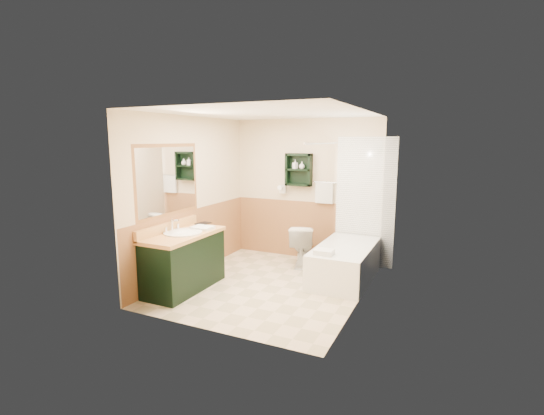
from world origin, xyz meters
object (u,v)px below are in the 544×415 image
(wall_shelf, at_px, (299,170))
(hair_dryer, at_px, (283,189))
(soap_bottle_b, at_px, (302,166))
(vanity, at_px, (184,261))
(bathtub, at_px, (345,263))
(toilet, at_px, (302,245))
(soap_bottle_a, at_px, (295,167))
(vanity_book, at_px, (199,217))

(wall_shelf, distance_m, hair_dryer, 0.46)
(hair_dryer, distance_m, soap_bottle_b, 0.55)
(vanity, height_order, bathtub, vanity)
(bathtub, xyz_separation_m, toilet, (-0.82, 0.37, 0.08))
(wall_shelf, height_order, hair_dryer, wall_shelf)
(wall_shelf, height_order, soap_bottle_a, wall_shelf)
(hair_dryer, xyz_separation_m, soap_bottle_a, (0.24, -0.03, 0.40))
(hair_dryer, bearing_deg, bathtub, -29.04)
(hair_dryer, distance_m, vanity_book, 1.65)
(bathtub, bearing_deg, soap_bottle_b, 143.86)
(wall_shelf, bearing_deg, hair_dryer, 175.24)
(bathtub, height_order, vanity_book, vanity_book)
(soap_bottle_a, bearing_deg, soap_bottle_b, 0.00)
(toilet, height_order, soap_bottle_a, soap_bottle_a)
(hair_dryer, distance_m, soap_bottle_a, 0.47)
(vanity, xyz_separation_m, bathtub, (1.92, 1.31, -0.14))
(vanity, distance_m, vanity_book, 0.81)
(toilet, bearing_deg, vanity, 40.74)
(vanity_book, height_order, soap_bottle_a, soap_bottle_a)
(vanity, relative_size, vanity_book, 5.86)
(vanity_book, bearing_deg, soap_bottle_b, 61.75)
(vanity, bearing_deg, bathtub, 34.36)
(vanity, distance_m, toilet, 2.01)
(hair_dryer, xyz_separation_m, bathtub, (1.33, -0.74, -0.94))
(vanity, bearing_deg, soap_bottle_a, 67.58)
(toilet, bearing_deg, wall_shelf, -74.87)
(wall_shelf, height_order, vanity_book, wall_shelf)
(soap_bottle_b, bearing_deg, vanity, -115.30)
(hair_dryer, xyz_separation_m, soap_bottle_b, (0.36, -0.03, 0.41))
(bathtub, bearing_deg, vanity_book, -161.46)
(vanity, relative_size, bathtub, 0.83)
(bathtub, distance_m, toilet, 0.90)
(vanity, height_order, vanity_book, vanity_book)
(vanity, relative_size, soap_bottle_b, 10.13)
(soap_bottle_a, distance_m, soap_bottle_b, 0.12)
(toilet, xyz_separation_m, soap_bottle_b, (-0.15, 0.34, 1.28))
(bathtub, relative_size, toilet, 2.18)
(hair_dryer, distance_m, vanity, 2.28)
(wall_shelf, xyz_separation_m, soap_bottle_b, (0.06, -0.01, 0.06))
(toilet, bearing_deg, soap_bottle_b, -82.34)
(hair_dryer, xyz_separation_m, vanity, (-0.59, -2.05, -0.80))
(bathtub, distance_m, vanity_book, 2.29)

